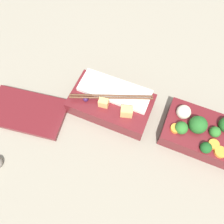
# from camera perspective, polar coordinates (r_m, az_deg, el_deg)

# --- Properties ---
(ground_plane) EXTENTS (3.00, 3.00, 0.00)m
(ground_plane) POSITION_cam_1_polar(r_m,az_deg,el_deg) (0.60, 11.31, -2.33)
(ground_plane) COLOR gray
(bento_tray_vegetable) EXTENTS (0.21, 0.12, 0.08)m
(bento_tray_vegetable) POSITION_cam_1_polar(r_m,az_deg,el_deg) (0.59, 23.48, -5.59)
(bento_tray_vegetable) COLOR maroon
(bento_tray_vegetable) RESTS_ON ground_plane
(bento_tray_rice) EXTENTS (0.21, 0.12, 0.08)m
(bento_tray_rice) POSITION_cam_1_polar(r_m,az_deg,el_deg) (0.59, -0.12, 2.50)
(bento_tray_rice) COLOR maroon
(bento_tray_rice) RESTS_ON ground_plane
(bento_lid) EXTENTS (0.23, 0.15, 0.01)m
(bento_lid) POSITION_cam_1_polar(r_m,az_deg,el_deg) (0.64, -21.29, 0.08)
(bento_lid) COLOR maroon
(bento_lid) RESTS_ON ground_plane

